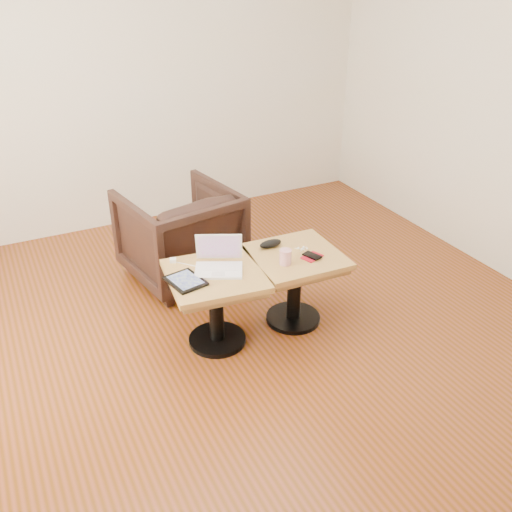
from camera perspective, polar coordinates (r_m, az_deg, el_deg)
name	(u,v)px	position (r m, az deg, el deg)	size (l,w,h in m)	color
room_shell	(242,147)	(3.11, -1.46, 10.88)	(4.52, 4.52, 2.71)	#5C300A
side_table_left	(215,291)	(3.59, -4.08, -3.50)	(0.64, 0.64, 0.52)	black
side_table_right	(295,271)	(3.81, 3.90, -1.52)	(0.60, 0.60, 0.52)	black
laptop	(219,262)	(3.56, -3.74, -0.64)	(0.37, 0.35, 0.21)	white
tablet	(185,281)	(3.45, -7.07, -2.49)	(0.23, 0.27, 0.02)	black
charging_adapter	(173,260)	(3.67, -8.31, -0.42)	(0.04, 0.04, 0.02)	white
glasses_case	(270,244)	(3.81, 1.46, 1.25)	(0.16, 0.07, 0.05)	black
striped_cup	(285,257)	(3.60, 2.96, -0.09)	(0.08, 0.08, 0.10)	#BE3F52
earbuds_tangle	(303,248)	(3.80, 4.69, 0.78)	(0.08, 0.05, 0.01)	white
phone_on_sleeve	(312,256)	(3.71, 5.63, -0.02)	(0.16, 0.13, 0.02)	#A40C12
armchair	(180,234)	(4.39, -7.62, 2.15)	(0.77, 0.79, 0.72)	black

